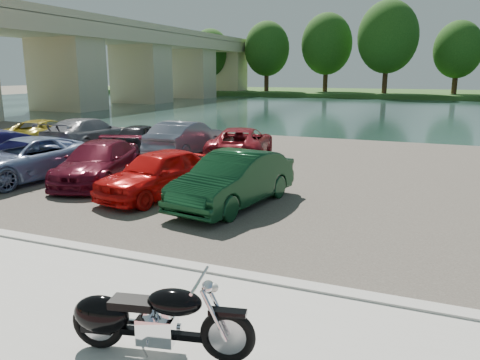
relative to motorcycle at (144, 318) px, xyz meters
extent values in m
plane|color=#595447|center=(-0.61, 0.53, -0.56)|extent=(200.00, 200.00, 0.00)
cube|color=#B4B2A9|center=(-0.61, 2.53, -0.49)|extent=(60.00, 0.30, 0.14)
cube|color=#413C35|center=(-0.61, 11.53, -0.54)|extent=(60.00, 18.00, 0.04)
cube|color=#1B302C|center=(-0.61, 40.53, -0.56)|extent=(120.00, 40.00, 0.00)
cube|color=#254C1B|center=(-0.61, 72.53, -0.26)|extent=(120.00, 24.00, 0.60)
cube|color=#C4B388|center=(-28.61, 40.53, 6.64)|extent=(7.00, 56.00, 1.40)
cube|color=#C4B388|center=(-28.61, 40.53, 7.64)|extent=(7.00, 56.00, 0.70)
cube|color=#C4B388|center=(-28.61, 30.53, 3.04)|extent=(6.00, 4.00, 7.20)
cube|color=#C4B388|center=(-28.61, 42.53, 3.04)|extent=(6.00, 4.00, 7.20)
cube|color=#C4B388|center=(-28.61, 54.53, 3.04)|extent=(6.00, 4.00, 7.20)
cube|color=#C4B388|center=(-28.61, 66.53, 3.04)|extent=(6.00, 4.00, 7.20)
cylinder|color=#3B2515|center=(-30.61, 65.13, 2.29)|extent=(0.70, 0.70, 4.50)
ellipsoid|color=#183D10|center=(-30.61, 65.13, 5.89)|extent=(6.30, 6.30, 7.56)
cylinder|color=#3B2515|center=(-21.61, 66.53, 2.51)|extent=(0.70, 0.70, 4.95)
ellipsoid|color=#183D10|center=(-21.61, 66.53, 6.47)|extent=(6.93, 6.93, 8.32)
cylinder|color=#3B2515|center=(-12.61, 67.93, 2.74)|extent=(0.70, 0.70, 5.40)
ellipsoid|color=#183D10|center=(-12.61, 67.93, 7.06)|extent=(7.56, 7.56, 9.07)
cylinder|color=#3B2515|center=(-3.61, 65.13, 2.96)|extent=(0.70, 0.70, 5.85)
ellipsoid|color=#183D10|center=(-3.61, 65.13, 7.64)|extent=(8.19, 8.19, 9.83)
cylinder|color=#3B2515|center=(5.39, 66.53, 2.29)|extent=(0.70, 0.70, 4.50)
ellipsoid|color=#183D10|center=(5.39, 66.53, 5.89)|extent=(6.30, 6.30, 7.56)
torus|color=black|center=(1.02, 0.21, -0.12)|extent=(0.69, 0.26, 0.68)
torus|color=black|center=(-0.59, -0.13, -0.12)|extent=(0.69, 0.26, 0.68)
cylinder|color=#B2B2B7|center=(1.02, 0.21, -0.12)|extent=(0.46, 0.15, 0.46)
cylinder|color=#B2B2B7|center=(-0.59, -0.13, -0.12)|extent=(0.46, 0.15, 0.46)
cylinder|color=silver|center=(0.91, 0.09, 0.18)|extent=(0.33, 0.12, 0.63)
cylinder|color=silver|center=(0.86, 0.28, 0.18)|extent=(0.33, 0.12, 0.63)
cylinder|color=silver|center=(0.70, 0.14, 0.57)|extent=(0.19, 0.74, 0.04)
sphere|color=silver|center=(0.80, 0.16, 0.49)|extent=(0.19, 0.19, 0.16)
sphere|color=silver|center=(0.87, 0.18, 0.49)|extent=(0.13, 0.13, 0.11)
cube|color=black|center=(1.02, 0.21, 0.19)|extent=(0.47, 0.23, 0.06)
cube|color=black|center=(0.22, 0.04, -0.18)|extent=(1.19, 0.35, 0.08)
cube|color=silver|center=(0.17, 0.03, -0.11)|extent=(0.51, 0.41, 0.34)
cylinder|color=silver|center=(0.26, 0.05, 0.09)|extent=(0.28, 0.23, 0.27)
cylinder|color=silver|center=(0.07, 0.01, 0.09)|extent=(0.28, 0.23, 0.27)
ellipsoid|color=black|center=(0.39, 0.08, 0.26)|extent=(0.74, 0.49, 0.32)
cube|color=black|center=(-0.13, -0.03, 0.20)|extent=(0.60, 0.39, 0.10)
ellipsoid|color=black|center=(-0.54, -0.12, 0.00)|extent=(0.78, 0.48, 0.50)
cube|color=black|center=(-0.59, -0.13, -0.07)|extent=(0.43, 0.26, 0.30)
cylinder|color=silver|center=(-0.16, 0.12, -0.24)|extent=(1.09, 0.32, 0.09)
cylinder|color=silver|center=(-0.16, 0.12, -0.16)|extent=(1.09, 0.32, 0.09)
cylinder|color=#B2B2B7|center=(0.11, -0.17, -0.33)|extent=(0.05, 0.14, 0.22)
imported|color=#7C8EB4|center=(-9.18, 6.87, 0.16)|extent=(2.91, 5.18, 1.37)
imported|color=#5B0D1E|center=(-6.73, 7.52, 0.12)|extent=(2.95, 4.74, 1.28)
imported|color=red|center=(-4.00, 6.72, 0.15)|extent=(2.36, 4.18, 1.34)
imported|color=#0E341A|center=(-1.65, 6.65, 0.18)|extent=(2.15, 4.46, 1.41)
imported|color=gold|center=(-14.20, 12.85, 0.11)|extent=(2.80, 4.82, 1.26)
imported|color=gray|center=(-11.49, 12.67, 0.20)|extent=(2.43, 5.14, 1.45)
imported|color=black|center=(-9.09, 13.36, 0.09)|extent=(2.15, 3.82, 1.23)
imported|color=slate|center=(-6.55, 12.95, 0.21)|extent=(1.56, 4.45, 1.47)
imported|color=maroon|center=(-4.02, 12.97, 0.13)|extent=(3.13, 5.07, 1.31)
camera|label=1|loc=(3.05, -4.34, 2.93)|focal=35.00mm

